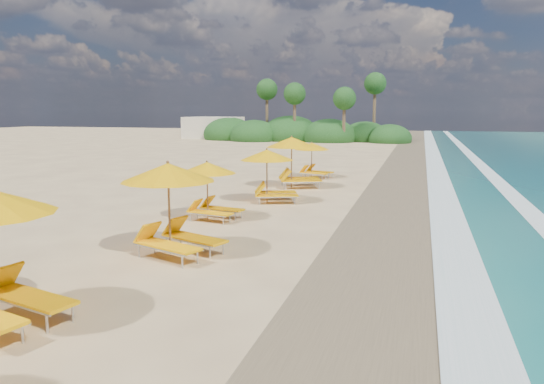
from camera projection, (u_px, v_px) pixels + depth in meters
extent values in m
plane|color=#DABC80|center=(272.00, 229.00, 16.48)|extent=(160.00, 160.00, 0.00)
cube|color=#826E4D|center=(400.00, 237.00, 15.38)|extent=(4.00, 160.00, 0.01)
cube|color=white|center=(453.00, 240.00, 14.96)|extent=(1.20, 160.00, 0.01)
cylinder|color=olive|center=(169.00, 210.00, 13.47)|extent=(0.06, 0.06, 2.38)
cone|color=#FFB105|center=(168.00, 172.00, 13.32)|extent=(3.15, 3.15, 0.48)
sphere|color=olive|center=(168.00, 162.00, 13.27)|extent=(0.09, 0.09, 0.09)
cylinder|color=olive|center=(207.00, 191.00, 17.84)|extent=(0.05, 0.05, 1.97)
cone|color=#FFB105|center=(207.00, 168.00, 17.71)|extent=(2.36, 2.36, 0.40)
sphere|color=olive|center=(207.00, 161.00, 17.68)|extent=(0.07, 0.07, 0.07)
cylinder|color=olive|center=(267.00, 176.00, 21.06)|extent=(0.05, 0.05, 2.14)
cone|color=#FFB105|center=(267.00, 155.00, 20.92)|extent=(2.80, 2.80, 0.43)
sphere|color=olive|center=(267.00, 149.00, 20.88)|extent=(0.08, 0.08, 0.08)
cylinder|color=olive|center=(291.00, 163.00, 25.02)|extent=(0.06, 0.06, 2.43)
cone|color=#FFB105|center=(292.00, 142.00, 24.86)|extent=(3.23, 3.23, 0.49)
sphere|color=olive|center=(292.00, 136.00, 24.82)|extent=(0.09, 0.09, 0.09)
cylinder|color=olive|center=(312.00, 160.00, 28.75)|extent=(0.05, 0.05, 1.92)
cone|color=#FFB105|center=(312.00, 146.00, 28.62)|extent=(2.47, 2.47, 0.39)
sphere|color=olive|center=(312.00, 142.00, 28.58)|extent=(0.07, 0.07, 0.07)
ellipsoid|color=#163D14|center=(329.00, 136.00, 60.70)|extent=(6.40, 6.40, 4.16)
ellipsoid|color=#163D14|center=(290.00, 135.00, 63.01)|extent=(7.20, 7.20, 4.68)
ellipsoid|color=#163D14|center=(254.00, 136.00, 62.23)|extent=(6.00, 6.00, 3.90)
ellipsoid|color=#163D14|center=(365.00, 137.00, 61.50)|extent=(5.60, 5.60, 3.64)
ellipsoid|color=#163D14|center=(229.00, 134.00, 65.22)|extent=(6.60, 6.60, 4.29)
ellipsoid|color=#163D14|center=(390.00, 138.00, 58.79)|extent=(5.00, 5.00, 3.25)
cylinder|color=brown|center=(344.00, 121.00, 57.95)|extent=(0.36, 0.36, 5.00)
sphere|color=#163D14|center=(344.00, 98.00, 57.55)|extent=(2.60, 2.60, 2.60)
cylinder|color=brown|center=(295.00, 118.00, 60.50)|extent=(0.36, 0.36, 5.60)
sphere|color=#163D14|center=(295.00, 94.00, 60.05)|extent=(2.60, 2.60, 2.60)
cylinder|color=brown|center=(267.00, 115.00, 63.45)|extent=(0.36, 0.36, 6.20)
sphere|color=#163D14|center=(267.00, 89.00, 62.96)|extent=(2.60, 2.60, 2.60)
cylinder|color=brown|center=(374.00, 113.00, 60.77)|extent=(0.36, 0.36, 6.80)
sphere|color=#163D14|center=(375.00, 83.00, 60.23)|extent=(2.60, 2.60, 2.60)
cube|color=beige|center=(213.00, 128.00, 67.82)|extent=(7.00, 5.00, 2.80)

